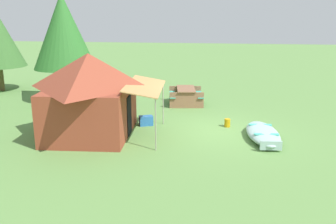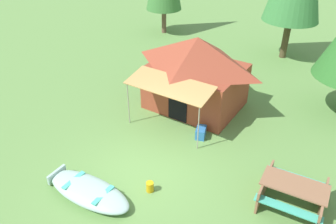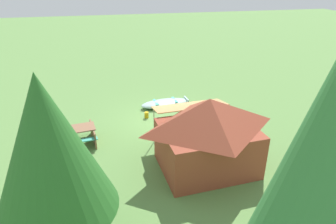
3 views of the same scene
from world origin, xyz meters
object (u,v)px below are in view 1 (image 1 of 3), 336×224
Objects in this scene: cooler_box at (146,121)px; fuel_can at (227,123)px; pine_tree_side at (63,31)px; canvas_cabin_tent at (90,93)px; picnic_table at (186,94)px; beached_rowboat at (263,133)px.

cooler_box is 1.63× the size of fuel_can.
pine_tree_side is at bearing 66.66° from fuel_can.
canvas_cabin_tent is at bearing 108.38° from fuel_can.
picnic_table reaches higher than cooler_box.
pine_tree_side is (-0.08, 5.65, 2.78)m from picnic_table.
beached_rowboat is 10.21m from pine_tree_side.
beached_rowboat is 5.93m from canvas_cabin_tent.
picnic_table is (4.53, 3.01, 0.28)m from beached_rowboat.
canvas_cabin_tent is at bearing -148.99° from pine_tree_side.
cooler_box reaches higher than fuel_can.
fuel_can is 8.73m from pine_tree_side.
canvas_cabin_tent reaches higher than fuel_can.
canvas_cabin_tent is (-0.32, 5.79, 1.25)m from beached_rowboat.
beached_rowboat is at bearing -86.86° from canvas_cabin_tent.
canvas_cabin_tent is 13.46× the size of fuel_can.
picnic_table is at bearing -89.23° from pine_tree_side.
picnic_table reaches higher than fuel_can.
beached_rowboat is 4.27m from cooler_box.
picnic_table is 6.11× the size of fuel_can.
pine_tree_side reaches higher than cooler_box.
canvas_cabin_tent is at bearing 93.14° from beached_rowboat.
fuel_can is (1.22, 1.16, -0.04)m from beached_rowboat.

